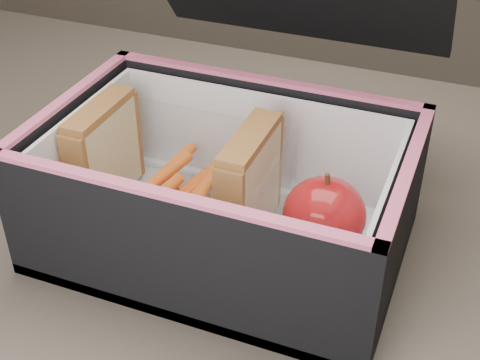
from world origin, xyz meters
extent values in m
cube|color=brown|center=(0.00, 0.00, 0.73)|extent=(1.20, 0.80, 0.03)
cube|color=#382D26|center=(-0.55, 0.35, 0.36)|extent=(0.05, 0.05, 0.72)
cube|color=#D4BC85|center=(-0.11, 0.00, 0.81)|extent=(0.01, 0.08, 0.09)
cube|color=#CA5C6B|center=(-0.10, 0.00, 0.81)|extent=(0.01, 0.08, 0.08)
cube|color=#D4BC85|center=(-0.09, 0.00, 0.81)|extent=(0.01, 0.08, 0.09)
cube|color=brown|center=(-0.10, 0.00, 0.86)|extent=(0.02, 0.08, 0.01)
cube|color=#D4BC85|center=(0.03, 0.00, 0.81)|extent=(0.01, 0.09, 0.09)
cube|color=#CA5C6B|center=(0.04, 0.00, 0.81)|extent=(0.01, 0.08, 0.08)
cube|color=#D4BC85|center=(0.05, 0.00, 0.81)|extent=(0.01, 0.09, 0.09)
cube|color=brown|center=(0.04, 0.00, 0.86)|extent=(0.02, 0.09, 0.01)
cylinder|color=orange|center=(-0.03, 0.02, 0.77)|extent=(0.02, 0.09, 0.01)
cylinder|color=orange|center=(-0.01, 0.03, 0.78)|extent=(0.02, 0.09, 0.01)
cylinder|color=orange|center=(-0.04, -0.02, 0.80)|extent=(0.02, 0.09, 0.01)
cylinder|color=orange|center=(-0.04, 0.02, 0.77)|extent=(0.03, 0.09, 0.01)
cylinder|color=orange|center=(-0.04, -0.03, 0.78)|extent=(0.02, 0.09, 0.01)
cylinder|color=orange|center=(-0.05, 0.03, 0.80)|extent=(0.02, 0.09, 0.01)
cylinder|color=orange|center=(-0.02, -0.01, 0.77)|extent=(0.01, 0.08, 0.01)
cylinder|color=orange|center=(-0.02, 0.00, 0.78)|extent=(0.02, 0.09, 0.01)
cylinder|color=orange|center=(-0.05, 0.01, 0.80)|extent=(0.02, 0.09, 0.01)
cylinder|color=orange|center=(-0.03, -0.02, 0.77)|extent=(0.03, 0.09, 0.01)
cube|color=white|center=(0.10, 0.00, 0.77)|extent=(0.11, 0.11, 0.01)
ellipsoid|color=maroon|center=(0.10, 0.00, 0.80)|extent=(0.09, 0.09, 0.06)
cylinder|color=#4A321A|center=(0.10, 0.00, 0.84)|extent=(0.01, 0.01, 0.01)
camera|label=1|loc=(0.20, -0.42, 1.13)|focal=50.00mm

